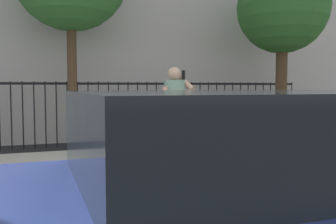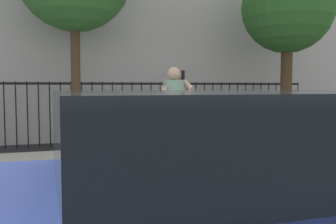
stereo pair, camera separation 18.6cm
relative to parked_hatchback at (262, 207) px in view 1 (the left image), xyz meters
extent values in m
cube|color=#B2ADA3|center=(0.02, 3.74, -0.63)|extent=(28.00, 4.40, 0.15)
cube|color=black|center=(0.02, 7.44, 0.85)|extent=(12.00, 0.04, 0.06)
cylinder|color=black|center=(-1.90, 7.44, 0.10)|extent=(0.03, 0.03, 1.60)
cylinder|color=black|center=(-1.64, 7.44, 0.10)|extent=(0.03, 0.03, 1.60)
cylinder|color=black|center=(-1.38, 7.44, 0.10)|extent=(0.03, 0.03, 1.60)
cylinder|color=black|center=(-1.13, 7.44, 0.10)|extent=(0.03, 0.03, 1.60)
cylinder|color=black|center=(-0.87, 7.44, 0.10)|extent=(0.03, 0.03, 1.60)
cylinder|color=black|center=(-0.62, 7.44, 0.10)|extent=(0.03, 0.03, 1.60)
cylinder|color=black|center=(-0.36, 7.44, 0.10)|extent=(0.03, 0.03, 1.60)
cylinder|color=black|center=(-0.11, 7.44, 0.10)|extent=(0.03, 0.03, 1.60)
cylinder|color=black|center=(0.15, 7.44, 0.10)|extent=(0.03, 0.03, 1.60)
cylinder|color=black|center=(0.40, 7.44, 0.10)|extent=(0.03, 0.03, 1.60)
cylinder|color=black|center=(0.66, 7.44, 0.10)|extent=(0.03, 0.03, 1.60)
cylinder|color=black|center=(0.91, 7.44, 0.10)|extent=(0.03, 0.03, 1.60)
cylinder|color=black|center=(1.17, 7.44, 0.10)|extent=(0.03, 0.03, 1.60)
cylinder|color=black|center=(1.42, 7.44, 0.10)|extent=(0.03, 0.03, 1.60)
cylinder|color=black|center=(1.68, 7.44, 0.10)|extent=(0.03, 0.03, 1.60)
cylinder|color=black|center=(1.93, 7.44, 0.10)|extent=(0.03, 0.03, 1.60)
cylinder|color=black|center=(2.19, 7.44, 0.10)|extent=(0.03, 0.03, 1.60)
cylinder|color=black|center=(2.44, 7.44, 0.10)|extent=(0.03, 0.03, 1.60)
cylinder|color=black|center=(2.70, 7.44, 0.10)|extent=(0.03, 0.03, 1.60)
cylinder|color=black|center=(2.96, 7.44, 0.10)|extent=(0.03, 0.03, 1.60)
cylinder|color=black|center=(3.21, 7.44, 0.10)|extent=(0.03, 0.03, 1.60)
cylinder|color=black|center=(3.47, 7.44, 0.10)|extent=(0.03, 0.03, 1.60)
cylinder|color=black|center=(3.72, 7.44, 0.10)|extent=(0.03, 0.03, 1.60)
cylinder|color=black|center=(3.98, 7.44, 0.10)|extent=(0.03, 0.03, 1.60)
cylinder|color=black|center=(4.23, 7.44, 0.10)|extent=(0.03, 0.03, 1.60)
cylinder|color=black|center=(4.49, 7.44, 0.10)|extent=(0.03, 0.03, 1.60)
cylinder|color=black|center=(4.74, 7.44, 0.10)|extent=(0.03, 0.03, 1.60)
cylinder|color=black|center=(5.00, 7.44, 0.10)|extent=(0.03, 0.03, 1.60)
cylinder|color=black|center=(5.25, 7.44, 0.10)|extent=(0.03, 0.03, 1.60)
cylinder|color=black|center=(5.51, 7.44, 0.10)|extent=(0.03, 0.03, 1.60)
cylinder|color=black|center=(5.76, 7.44, 0.10)|extent=(0.03, 0.03, 1.60)
cylinder|color=black|center=(6.02, 7.44, 0.10)|extent=(0.03, 0.03, 1.60)
cube|color=black|center=(-0.15, 0.00, 0.47)|extent=(2.00, 1.60, 0.55)
cylinder|color=black|center=(1.40, 0.82, -0.38)|extent=(0.64, 0.22, 0.64)
cylinder|color=tan|center=(0.86, 3.70, -0.18)|extent=(0.15, 0.15, 0.75)
cylinder|color=tan|center=(0.68, 3.62, -0.18)|extent=(0.15, 0.15, 0.75)
cylinder|color=gray|center=(0.77, 3.66, 0.54)|extent=(0.45, 0.45, 0.68)
sphere|color=tan|center=(0.77, 3.66, 0.99)|extent=(0.21, 0.21, 0.21)
cylinder|color=tan|center=(0.95, 3.74, 0.88)|extent=(0.27, 0.47, 0.37)
cylinder|color=tan|center=(0.58, 3.58, 0.52)|extent=(0.09, 0.09, 0.52)
cube|color=black|center=(0.93, 3.66, 0.97)|extent=(0.07, 0.04, 0.15)
cube|color=brown|center=(0.53, 3.55, 0.44)|extent=(0.32, 0.26, 0.34)
cube|color=brown|center=(4.41, 4.95, -0.10)|extent=(1.60, 0.45, 0.05)
cube|color=brown|center=(4.41, 4.76, 0.18)|extent=(1.60, 0.06, 0.44)
cube|color=#333338|center=(3.71, 4.95, -0.35)|extent=(0.08, 0.41, 0.40)
cube|color=#333338|center=(5.11, 4.95, -0.35)|extent=(0.08, 0.41, 0.40)
cylinder|color=#4C3823|center=(-0.55, 6.74, 0.96)|extent=(0.21, 0.21, 3.32)
cylinder|color=#4C3823|center=(4.77, 6.28, 0.74)|extent=(0.30, 0.30, 2.88)
sphere|color=#2D6628|center=(4.77, 6.28, 2.83)|extent=(2.37, 2.37, 2.37)
camera|label=1|loc=(-1.37, -2.02, 0.78)|focal=40.00mm
camera|label=2|loc=(-1.19, -2.08, 0.78)|focal=40.00mm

